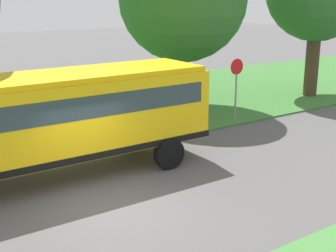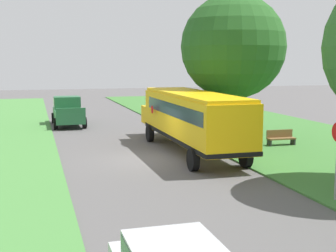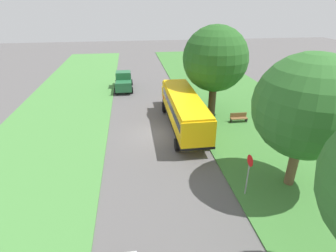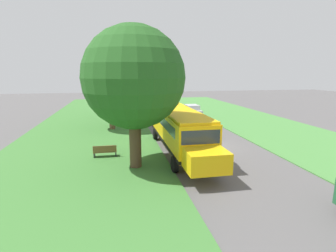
{
  "view_description": "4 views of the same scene",
  "coord_description": "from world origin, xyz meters",
  "px_view_note": "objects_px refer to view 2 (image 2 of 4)",
  "views": [
    {
      "loc": [
        10.11,
        -5.07,
        5.38
      ],
      "look_at": [
        -2.08,
        3.26,
        1.2
      ],
      "focal_mm": 50.0,
      "sensor_mm": 36.0,
      "label": 1
    },
    {
      "loc": [
        5.08,
        21.72,
        4.73
      ],
      "look_at": [
        -0.83,
        1.12,
        1.77
      ],
      "focal_mm": 50.0,
      "sensor_mm": 36.0,
      "label": 2
    },
    {
      "loc": [
        1.69,
        20.09,
        10.44
      ],
      "look_at": [
        -1.09,
        0.7,
        1.08
      ],
      "focal_mm": 28.0,
      "sensor_mm": 36.0,
      "label": 3
    },
    {
      "loc": [
        -7.24,
        -19.49,
        5.91
      ],
      "look_at": [
        -2.74,
        3.15,
        1.14
      ],
      "focal_mm": 28.0,
      "sensor_mm": 36.0,
      "label": 4
    }
  ],
  "objects_px": {
    "oak_tree_beside_bus": "(234,46)",
    "park_bench": "(281,138)",
    "school_bus": "(191,116)",
    "pickup_truck": "(68,111)"
  },
  "relations": [
    {
      "from": "oak_tree_beside_bus",
      "to": "park_bench",
      "type": "relative_size",
      "value": 5.39
    },
    {
      "from": "park_bench",
      "to": "oak_tree_beside_bus",
      "type": "bearing_deg",
      "value": -48.26
    },
    {
      "from": "school_bus",
      "to": "pickup_truck",
      "type": "height_order",
      "value": "school_bus"
    },
    {
      "from": "school_bus",
      "to": "park_bench",
      "type": "distance_m",
      "value": 5.64
    },
    {
      "from": "school_bus",
      "to": "pickup_truck",
      "type": "distance_m",
      "value": 13.77
    },
    {
      "from": "pickup_truck",
      "to": "oak_tree_beside_bus",
      "type": "height_order",
      "value": "oak_tree_beside_bus"
    },
    {
      "from": "pickup_truck",
      "to": "park_bench",
      "type": "xyz_separation_m",
      "value": [
        -10.85,
        12.31,
        -0.6
      ]
    },
    {
      "from": "oak_tree_beside_bus",
      "to": "park_bench",
      "type": "height_order",
      "value": "oak_tree_beside_bus"
    },
    {
      "from": "pickup_truck",
      "to": "park_bench",
      "type": "relative_size",
      "value": 3.37
    },
    {
      "from": "school_bus",
      "to": "oak_tree_beside_bus",
      "type": "xyz_separation_m",
      "value": [
        -3.47,
        -2.52,
        3.69
      ]
    }
  ]
}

